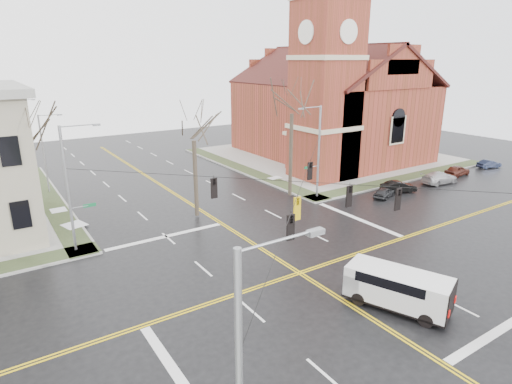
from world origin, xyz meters
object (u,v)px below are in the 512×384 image
cargo_van (394,286)px  tree_ne (292,108)px  signal_pole_nw (70,186)px  tree_nw_near (194,136)px  church (329,97)px  signal_pole_ne (317,149)px  parked_car_e (489,164)px  tree_nw_far (29,143)px  streetlight_north_a (45,151)px  parked_car_d (457,170)px  parked_car_a (384,192)px  parked_car_b (398,187)px  parked_car_c (440,178)px  streetlight_north_b (22,126)px

cargo_van → tree_ne: tree_ne is taller
signal_pole_nw → tree_nw_near: tree_nw_near is taller
church → signal_pole_ne: bearing=-135.3°
parked_car_e → tree_nw_far: 52.00m
signal_pole_nw → streetlight_north_a: bearing=87.7°
signal_pole_ne → streetlight_north_a: bearing=143.1°
parked_car_d → church: bearing=17.9°
parked_car_e → tree_nw_far: size_ratio=0.29×
cargo_van → parked_car_e: (36.12, 14.57, -0.75)m
streetlight_north_a → cargo_van: size_ratio=1.32×
signal_pole_ne → parked_car_d: signal_pole_ne is taller
church → streetlight_north_a: (-35.42, 3.22, -3.97)m
signal_pole_nw → parked_car_e: 49.63m
streetlight_north_a → parked_car_a: 34.60m
parked_car_b → parked_car_c: size_ratio=0.80×
signal_pole_ne → cargo_van: (-9.41, -17.39, -3.67)m
parked_car_d → parked_car_e: 6.96m
signal_pole_ne → church: bearing=44.7°
parked_car_e → parked_car_d: bearing=103.9°
church → cargo_van: (-22.86, -30.68, -7.16)m
parked_car_e → tree_nw_far: tree_nw_far is taller
cargo_van → streetlight_north_a: bearing=88.1°
parked_car_c → parked_car_d: 4.79m
streetlight_north_a → tree_nw_far: tree_nw_far is taller
parked_car_a → tree_nw_far: bearing=60.4°
parked_car_e → church: bearing=53.5°
church → parked_car_a: size_ratio=8.80×
parked_car_c → parked_car_e: size_ratio=1.44×
signal_pole_nw → parked_car_d: 42.71m
cargo_van → tree_ne: (7.58, 19.23, 7.59)m
parked_car_b → tree_nw_near: size_ratio=0.37×
parked_car_d → tree_nw_far: tree_nw_far is taller
parked_car_a → parked_car_b: size_ratio=0.85×
tree_nw_near → streetlight_north_a: bearing=123.0°
streetlight_north_b → parked_car_b: 50.30m
parked_car_b → streetlight_north_b: bearing=59.3°
streetlight_north_a → tree_ne: (20.14, -14.66, 4.40)m
church → cargo_van: size_ratio=4.55×
streetlight_north_a → tree_nw_far: bearing=-100.1°
streetlight_north_a → streetlight_north_b: 20.00m
parked_car_b → parked_car_c: bearing=-70.6°
church → streetlight_north_b: (-35.42, 23.22, -3.97)m
streetlight_north_b → tree_nw_near: 36.27m
parked_car_b → parked_car_d: (11.32, 0.57, 0.04)m
tree_nw_far → streetlight_north_b: bearing=85.7°
parked_car_c → tree_nw_near: size_ratio=0.46×
signal_pole_nw → parked_car_d: (42.40, -2.81, -4.31)m
church → tree_nw_near: 28.30m
signal_pole_nw → tree_nw_near: bearing=9.1°
parked_car_a → tree_nw_near: (-18.15, 5.37, 6.71)m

